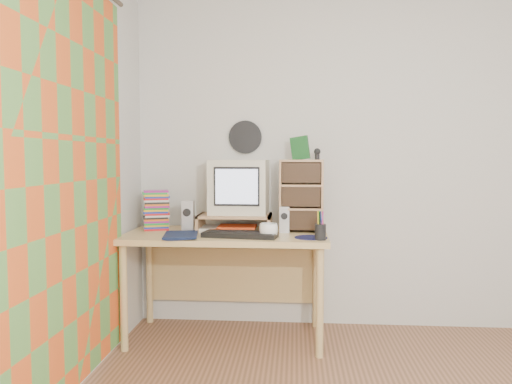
% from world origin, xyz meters
% --- Properties ---
extents(back_wall, '(3.50, 0.00, 3.50)m').
position_xyz_m(back_wall, '(0.00, 1.75, 1.25)').
color(back_wall, silver).
rests_on(back_wall, floor).
extents(left_wall, '(0.00, 3.50, 3.50)m').
position_xyz_m(left_wall, '(-1.75, 0.00, 1.25)').
color(left_wall, silver).
rests_on(left_wall, floor).
extents(curtain, '(0.00, 2.20, 2.20)m').
position_xyz_m(curtain, '(-1.71, 0.48, 1.15)').
color(curtain, orange).
rests_on(curtain, left_wall).
extents(wall_disc, '(0.25, 0.02, 0.25)m').
position_xyz_m(wall_disc, '(-0.93, 1.73, 1.43)').
color(wall_disc, black).
rests_on(wall_disc, back_wall).
extents(desk, '(1.40, 0.70, 0.75)m').
position_xyz_m(desk, '(-1.03, 1.44, 0.62)').
color(desk, tan).
rests_on(desk, floor).
extents(monitor_riser, '(0.52, 0.30, 0.12)m').
position_xyz_m(monitor_riser, '(-0.98, 1.48, 0.84)').
color(monitor_riser, tan).
rests_on(monitor_riser, desk).
extents(crt_monitor, '(0.42, 0.42, 0.39)m').
position_xyz_m(crt_monitor, '(-0.95, 1.53, 1.06)').
color(crt_monitor, beige).
rests_on(crt_monitor, monitor_riser).
extents(speaker_left, '(0.09, 0.09, 0.22)m').
position_xyz_m(speaker_left, '(-1.30, 1.40, 0.86)').
color(speaker_left, '#ABABB0').
rests_on(speaker_left, desk).
extents(speaker_right, '(0.07, 0.07, 0.18)m').
position_xyz_m(speaker_right, '(-0.63, 1.44, 0.84)').
color(speaker_right, '#ABABB0').
rests_on(speaker_right, desk).
extents(keyboard, '(0.51, 0.23, 0.03)m').
position_xyz_m(keyboard, '(-0.91, 1.20, 0.77)').
color(keyboard, black).
rests_on(keyboard, desk).
extents(dvd_stack, '(0.20, 0.17, 0.25)m').
position_xyz_m(dvd_stack, '(-1.56, 1.50, 0.87)').
color(dvd_stack, brown).
rests_on(dvd_stack, desk).
extents(cd_rack, '(0.31, 0.17, 0.51)m').
position_xyz_m(cd_rack, '(-0.51, 1.49, 1.01)').
color(cd_rack, tan).
rests_on(cd_rack, desk).
extents(mug, '(0.14, 0.14, 0.10)m').
position_xyz_m(mug, '(-0.72, 1.17, 0.80)').
color(mug, white).
rests_on(mug, desk).
extents(diary, '(0.30, 0.24, 0.05)m').
position_xyz_m(diary, '(-1.41, 1.16, 0.78)').
color(diary, '#0F1A3A').
rests_on(diary, desk).
extents(mousepad, '(0.25, 0.25, 0.00)m').
position_xyz_m(mousepad, '(-0.45, 1.21, 0.75)').
color(mousepad, '#101435').
rests_on(mousepad, desk).
extents(pen_cup, '(0.09, 0.09, 0.14)m').
position_xyz_m(pen_cup, '(-0.39, 1.13, 0.82)').
color(pen_cup, black).
rests_on(pen_cup, desk).
extents(papers, '(0.31, 0.23, 0.04)m').
position_xyz_m(papers, '(-1.04, 1.47, 0.77)').
color(papers, beige).
rests_on(papers, desk).
extents(red_box, '(0.08, 0.06, 0.04)m').
position_xyz_m(red_box, '(-1.10, 1.31, 0.77)').
color(red_box, '#CD4C15').
rests_on(red_box, desk).
extents(game_box, '(0.13, 0.07, 0.16)m').
position_xyz_m(game_box, '(-0.52, 1.47, 1.34)').
color(game_box, '#185625').
rests_on(game_box, cd_rack).
extents(webcam, '(0.05, 0.05, 0.08)m').
position_xyz_m(webcam, '(-0.40, 1.47, 1.30)').
color(webcam, black).
rests_on(webcam, cd_rack).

